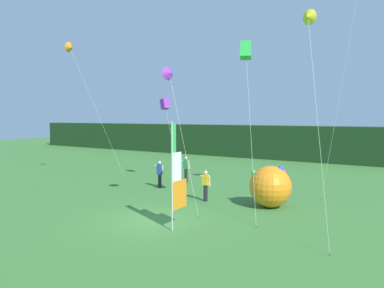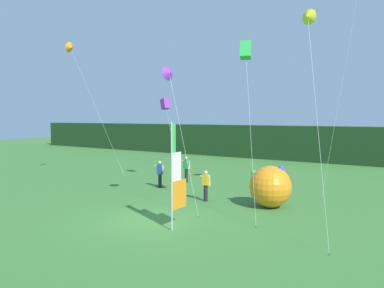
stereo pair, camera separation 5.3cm
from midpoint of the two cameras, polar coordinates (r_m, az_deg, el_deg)
name	(u,v)px [view 2 (the right image)]	position (r m, az deg, el deg)	size (l,w,h in m)	color
ground_plane	(151,220)	(15.98, -6.38, -11.91)	(120.00, 120.00, 0.00)	#3D7533
distant_treeline	(309,144)	(38.23, 18.06, 0.06)	(80.00, 2.40, 3.54)	#193819
banner_flag	(176,178)	(14.32, -2.43, -5.34)	(0.06, 1.03, 4.29)	#B7B7BC
person_near_banner	(206,185)	(19.14, 2.26, -6.49)	(0.55, 0.48, 1.63)	black
person_mid_field	(186,169)	(24.51, -0.85, -3.91)	(0.55, 0.48, 1.77)	black
person_far_left	(160,173)	(22.82, -5.03, -4.66)	(0.55, 0.48, 1.69)	black
inflatable_balloon	(270,186)	(18.24, 12.39, -6.59)	(2.07, 2.07, 2.09)	orange
kite_purple_delta_1	(169,74)	(17.29, -3.53, 11.03)	(2.24, 0.93, 6.86)	brown
kite_green_box_2	(246,51)	(16.50, 8.61, 14.38)	(1.56, 1.87, 7.78)	brown
kite_purple_box_3	(165,104)	(24.74, -4.20, 6.32)	(1.53, 0.63, 5.74)	brown
kite_orange_delta_4	(71,48)	(26.97, -18.60, 14.16)	(2.51, 3.20, 9.61)	brown
kite_yellow_delta_5	(308,19)	(14.28, 17.99, 18.32)	(1.60, 1.70, 8.33)	brown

